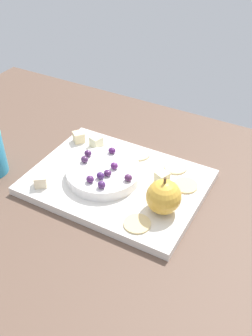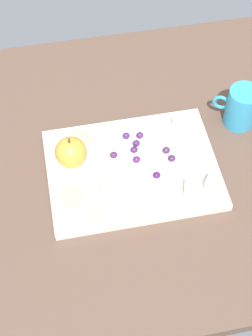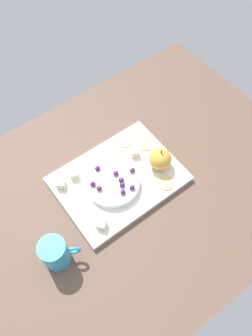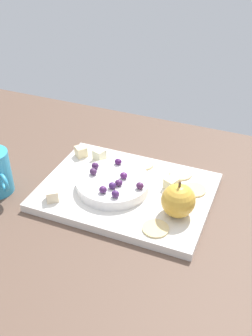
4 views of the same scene
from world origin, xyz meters
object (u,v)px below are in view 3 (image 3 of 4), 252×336
object	(u,v)px
grape_4	(99,188)
grape_8	(98,168)
cheese_cube_0	(134,152)
cheese_cube_3	(101,224)
cracker_0	(144,144)
cracker_3	(125,141)
grape_6	(123,186)
platter	(119,179)
grape_1	(132,170)
grape_0	(132,188)
cheese_cube_1	(61,184)
cup	(55,253)
serving_dish	(114,182)
cheese_cube_2	(74,174)
grape_3	(122,193)
apple_whole	(159,158)
cracker_2	(100,155)
grape_7	(93,184)
cracker_1	(165,183)
grape_2	(121,180)
grape_5	(116,173)

from	to	relation	value
grape_4	grape_8	world-z (taller)	grape_4
cheese_cube_0	grape_4	world-z (taller)	grape_4
cheese_cube_3	cracker_0	bearing A→B (deg)	28.55
cracker_3	grape_6	world-z (taller)	grape_6
platter	grape_1	distance (cm)	5.71
platter	grape_1	size ratio (longest dim) A/B	22.07
cracker_3	grape_0	distance (cm)	18.61
platter	cheese_cube_1	size ratio (longest dim) A/B	14.74
cup	cracker_3	bearing A→B (deg)	27.63
serving_dish	grape_8	distance (cm)	6.23
cheese_cube_2	grape_1	size ratio (longest dim) A/B	1.50
grape_0	cheese_cube_1	bearing A→B (deg)	137.26
grape_4	grape_8	xyz separation A→B (cm)	(3.40, 5.77, -0.08)
grape_3	apple_whole	bearing A→B (deg)	8.52
grape_6	cracker_2	bearing A→B (deg)	83.64
cheese_cube_1	grape_8	size ratio (longest dim) A/B	1.50
platter	grape_6	distance (cm)	6.02
cheese_cube_2	grape_7	bearing A→B (deg)	-71.28
cheese_cube_0	grape_8	xyz separation A→B (cm)	(-12.86, 1.20, 1.72)
grape_6	grape_7	bearing A→B (deg)	138.80
cracker_1	grape_2	bearing A→B (deg)	145.62
cheese_cube_3	grape_5	world-z (taller)	grape_5
cracker_3	grape_3	size ratio (longest dim) A/B	3.12
grape_2	grape_6	world-z (taller)	grape_6
grape_2	platter	bearing A→B (deg)	71.99
grape_1	grape_0	bearing A→B (deg)	-128.06
apple_whole	cracker_0	bearing A→B (deg)	82.05
cracker_2	cup	distance (cm)	33.36
cup	grape_2	bearing A→B (deg)	15.05
apple_whole	cracker_3	xyz separation A→B (cm)	(-3.12, 13.19, -3.22)
cracker_0	grape_3	size ratio (longest dim) A/B	3.12
apple_whole	cracker_1	world-z (taller)	apple_whole
grape_6	grape_8	distance (cm)	9.56
grape_0	serving_dish	bearing A→B (deg)	115.97
grape_8	cheese_cube_2	bearing A→B (deg)	151.68
grape_7	apple_whole	bearing A→B (deg)	-13.53
grape_0	grape_4	bearing A→B (deg)	144.70
grape_6	grape_7	xyz separation A→B (cm)	(-6.54, 5.72, -0.01)
cheese_cube_2	cracker_1	size ratio (longest dim) A/B	0.48
grape_2	cheese_cube_1	bearing A→B (deg)	144.43
apple_whole	cheese_cube_2	xyz separation A→B (cm)	(-23.00, 11.92, -2.18)
cracker_3	platter	bearing A→B (deg)	-134.34
cracker_1	grape_4	bearing A→B (deg)	153.02
cracker_0	grape_4	world-z (taller)	grape_4
cracker_3	grape_3	xyz separation A→B (cm)	(-12.39, -15.52, 2.85)
cheese_cube_3	cracker_0	xyz separation A→B (cm)	(26.51, 14.43, -1.04)
platter	grape_7	size ratio (longest dim) A/B	22.07
grape_3	grape_0	bearing A→B (deg)	-7.02
cup	serving_dish	bearing A→B (deg)	19.31
cracker_1	grape_2	distance (cm)	13.37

